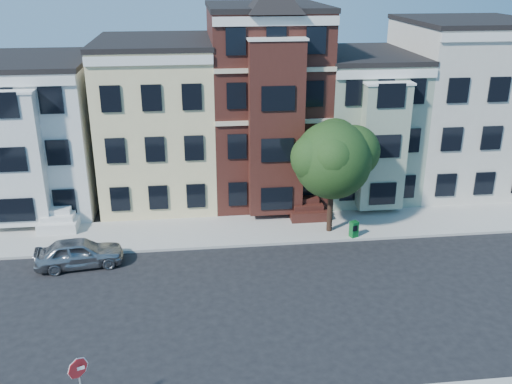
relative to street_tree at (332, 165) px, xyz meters
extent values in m
plane|color=black|center=(-2.84, -7.27, -4.16)|extent=(120.00, 120.00, 0.00)
cube|color=#9E9B93|center=(-2.84, 0.73, -4.08)|extent=(60.00, 4.00, 0.15)
cube|color=silver|center=(-17.84, 7.23, 0.34)|extent=(8.00, 9.00, 9.00)
cube|color=beige|center=(-9.84, 7.23, 0.84)|extent=(7.00, 9.00, 10.00)
cube|color=#3A1913|center=(-2.84, 7.23, 1.84)|extent=(7.00, 9.00, 12.00)
cube|color=gray|center=(3.66, 7.23, 0.34)|extent=(6.00, 9.00, 9.00)
cube|color=beige|center=(10.66, 7.23, 1.34)|extent=(8.00, 9.00, 11.00)
imported|color=gray|center=(-13.70, -2.36, -3.40)|extent=(4.61, 2.33, 1.51)
cube|color=#0D6125|center=(1.18, -0.97, -3.55)|extent=(0.52, 0.50, 0.92)
camera|label=1|loc=(-7.70, -29.27, 10.22)|focal=40.00mm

